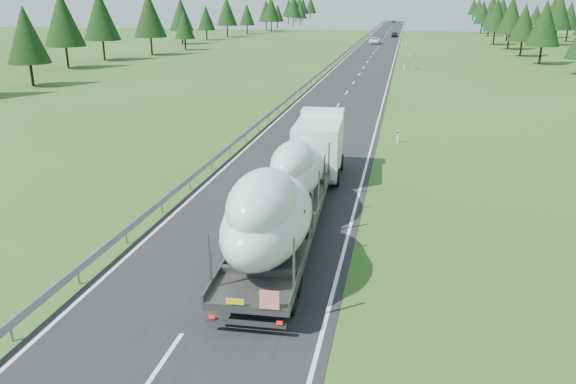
% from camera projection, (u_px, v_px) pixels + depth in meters
% --- Properties ---
extents(ground, '(400.00, 400.00, 0.00)m').
position_uv_depth(ground, '(164.00, 361.00, 17.39)').
color(ground, '#2B511B').
rests_on(ground, ground).
extents(road_surface, '(10.00, 400.00, 0.02)m').
position_uv_depth(road_surface, '(371.00, 57.00, 110.02)').
color(road_surface, black).
rests_on(road_surface, ground).
extents(guardrail, '(0.10, 400.00, 0.76)m').
position_uv_depth(guardrail, '(344.00, 53.00, 110.79)').
color(guardrail, slate).
rests_on(guardrail, ground).
extents(marker_posts, '(0.13, 350.08, 1.00)m').
position_uv_depth(marker_posts, '(407.00, 37.00, 159.55)').
color(marker_posts, silver).
rests_on(marker_posts, ground).
extents(highway_sign, '(0.08, 0.90, 2.60)m').
position_uv_depth(highway_sign, '(409.00, 58.00, 89.54)').
color(highway_sign, slate).
rests_on(highway_sign, ground).
extents(tree_line_right, '(27.31, 340.33, 12.66)m').
position_uv_depth(tree_line_right, '(566.00, 18.00, 120.80)').
color(tree_line_right, black).
rests_on(tree_line_right, ground).
extents(tree_line_left, '(15.14, 339.90, 12.59)m').
position_uv_depth(tree_line_left, '(229.00, 12.00, 163.59)').
color(tree_line_left, black).
rests_on(tree_line_left, ground).
extents(boat_truck, '(3.64, 21.12, 4.76)m').
position_uv_depth(boat_truck, '(291.00, 182.00, 26.56)').
color(boat_truck, white).
rests_on(boat_truck, ground).
extents(distant_van, '(2.74, 5.91, 1.64)m').
position_uv_depth(distant_van, '(375.00, 41.00, 141.84)').
color(distant_van, white).
rests_on(distant_van, ground).
extents(distant_car_dark, '(2.00, 4.58, 1.54)m').
position_uv_depth(distant_car_dark, '(395.00, 34.00, 167.49)').
color(distant_car_dark, black).
rests_on(distant_car_dark, ground).
extents(distant_car_blue, '(1.73, 4.10, 1.31)m').
position_uv_depth(distant_car_blue, '(393.00, 22.00, 268.86)').
color(distant_car_blue, '#151A3C').
rests_on(distant_car_blue, ground).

